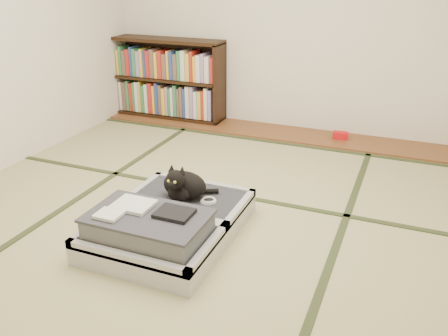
% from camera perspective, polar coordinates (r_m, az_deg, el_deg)
% --- Properties ---
extents(floor, '(4.50, 4.50, 0.00)m').
position_cam_1_polar(floor, '(3.49, -2.96, -5.75)').
color(floor, tan).
rests_on(floor, ground).
extents(wood_strip, '(4.00, 0.50, 0.02)m').
position_cam_1_polar(wood_strip, '(5.21, 6.42, 4.29)').
color(wood_strip, brown).
rests_on(wood_strip, ground).
extents(red_item, '(0.16, 0.10, 0.07)m').
position_cam_1_polar(red_item, '(5.10, 13.81, 3.84)').
color(red_item, red).
rests_on(red_item, wood_strip).
extents(room_shell, '(4.50, 4.50, 4.50)m').
position_cam_1_polar(room_shell, '(3.06, -3.55, 18.90)').
color(room_shell, white).
rests_on(room_shell, ground).
extents(tatami_borders, '(4.00, 4.50, 0.01)m').
position_cam_1_polar(tatami_borders, '(3.89, 0.13, -2.44)').
color(tatami_borders, '#2D381E').
rests_on(tatami_borders, ground).
extents(bookcase, '(1.35, 0.31, 0.92)m').
position_cam_1_polar(bookcase, '(5.66, -6.79, 10.45)').
color(bookcase, black).
rests_on(bookcase, wood_strip).
extents(suitcase, '(0.83, 1.11, 0.33)m').
position_cam_1_polar(suitcase, '(3.18, -6.91, -6.71)').
color(suitcase, silver).
rests_on(suitcase, floor).
extents(cat, '(0.37, 0.37, 0.30)m').
position_cam_1_polar(cat, '(3.34, -4.96, -2.08)').
color(cat, black).
rests_on(cat, suitcase).
extents(cable_coil, '(0.11, 0.11, 0.03)m').
position_cam_1_polar(cable_coil, '(3.33, -1.89, -3.94)').
color(cable_coil, white).
rests_on(cable_coil, suitcase).
extents(hanger, '(0.41, 0.22, 0.01)m').
position_cam_1_polar(hanger, '(3.44, -8.40, -6.35)').
color(hanger, black).
rests_on(hanger, floor).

